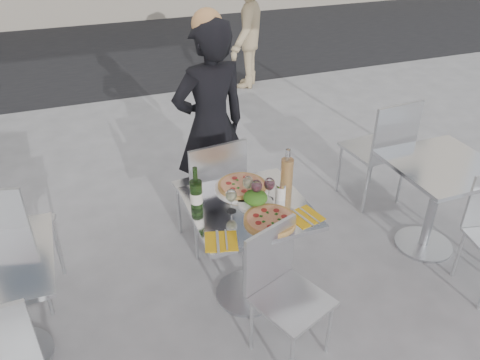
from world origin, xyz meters
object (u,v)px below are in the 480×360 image
object	(u,v)px
chair_near	(282,283)
wineglass_red_b	(269,185)
wine_bottle	(196,194)
salad_plate	(256,199)
chair_far	(213,186)
wineglass_white_a	(231,196)
wineglass_red_a	(257,187)
napkin_right	(305,216)
side_table_right	(438,188)
woman_diner	(211,127)
main_table	(248,233)
pizza_near	(270,219)
sugar_shaker	(281,192)
side_chair_lfar	(2,237)
side_chair_rfar	(383,145)
napkin_left	(221,241)
pedestrian_b	(245,28)
wineglass_white_b	(248,183)
pizza_far	(242,186)
carafe	(287,174)

from	to	relation	value
chair_near	wineglass_red_b	bearing A→B (deg)	55.10
wine_bottle	wineglass_red_b	bearing A→B (deg)	-6.58
salad_plate	chair_far	bearing A→B (deg)	99.45
wineglass_white_a	wineglass_red_b	world-z (taller)	same
chair_near	wineglass_red_a	world-z (taller)	wineglass_red_a
wineglass_white_a	napkin_right	xyz separation A→B (m)	(0.39, -0.21, -0.11)
wineglass_white_a	napkin_right	world-z (taller)	wineglass_white_a
side_table_right	salad_plate	distance (m)	1.47
side_table_right	salad_plate	size ratio (longest dim) A/B	3.41
woman_diner	napkin_right	bearing A→B (deg)	89.70
main_table	pizza_near	distance (m)	0.30
wine_bottle	sugar_shaker	world-z (taller)	wine_bottle
side_chair_lfar	side_chair_rfar	xyz separation A→B (m)	(2.93, 0.23, -0.01)
napkin_left	wine_bottle	bearing A→B (deg)	112.20
main_table	pedestrian_b	world-z (taller)	pedestrian_b
pedestrian_b	napkin_right	xyz separation A→B (m)	(-1.22, -4.13, -0.06)
main_table	side_table_right	bearing A→B (deg)	0.00
side_table_right	sugar_shaker	bearing A→B (deg)	179.87
main_table	wineglass_white_b	distance (m)	0.33
pizza_near	sugar_shaker	bearing A→B (deg)	51.03
chair_near	sugar_shaker	xyz separation A→B (m)	(0.19, 0.45, 0.31)
side_table_right	wineglass_red_b	size ratio (longest dim) A/B	4.76
side_chair_rfar	pedestrian_b	size ratio (longest dim) A/B	0.61
pizza_near	salad_plate	distance (m)	0.20
salad_plate	wineglass_red_a	size ratio (longest dim) A/B	1.40
pizza_far	napkin_left	distance (m)	0.56
salad_plate	sugar_shaker	xyz separation A→B (m)	(0.17, -0.00, 0.02)
pizza_near	carafe	xyz separation A→B (m)	(0.24, 0.28, 0.11)
pedestrian_b	pizza_near	xyz separation A→B (m)	(-1.43, -4.09, -0.06)
pizza_far	chair_near	bearing A→B (deg)	-90.30
main_table	carafe	distance (m)	0.45
side_chair_lfar	salad_plate	world-z (taller)	side_chair_lfar
wine_bottle	napkin_left	bearing A→B (deg)	-83.63
woman_diner	pizza_near	xyz separation A→B (m)	(-0.01, -1.17, -0.08)
wineglass_white_b	wineglass_red_b	bearing A→B (deg)	-28.40
pedestrian_b	wineglass_white_a	xyz separation A→B (m)	(-1.61, -3.92, 0.04)
wine_bottle	wineglass_red_b	xyz separation A→B (m)	(0.45, -0.05, -0.00)
chair_near	napkin_right	xyz separation A→B (m)	(0.24, 0.22, 0.26)
side_chair_lfar	side_chair_rfar	world-z (taller)	side_chair_lfar
woman_diner	main_table	bearing A→B (deg)	76.21
pizza_near	pedestrian_b	bearing A→B (deg)	70.69
main_table	side_chair_lfar	distance (m)	1.51
side_table_right	chair_near	world-z (taller)	chair_near
pedestrian_b	carafe	world-z (taller)	pedestrian_b
main_table	salad_plate	distance (m)	0.25
wineglass_white_b	pedestrian_b	bearing A→B (deg)	69.00
woman_diner	wineglass_white_a	world-z (taller)	woman_diner
salad_plate	napkin_right	xyz separation A→B (m)	(0.22, -0.23, -0.03)
side_table_right	pedestrian_b	bearing A→B (deg)	90.09
side_chair_lfar	wine_bottle	world-z (taller)	wine_bottle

